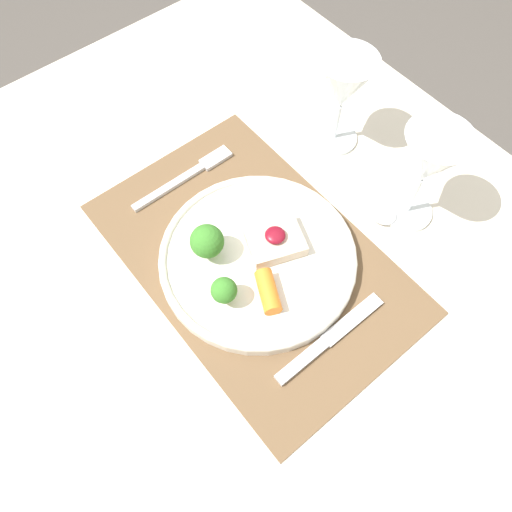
# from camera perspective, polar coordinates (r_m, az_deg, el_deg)

# --- Properties ---
(ground_plane) EXTENTS (8.00, 8.00, 0.00)m
(ground_plane) POSITION_cam_1_polar(r_m,az_deg,el_deg) (1.46, -0.15, -14.65)
(ground_plane) COLOR #4C4742
(dining_table) EXTENTS (1.13, 0.92, 0.77)m
(dining_table) POSITION_cam_1_polar(r_m,az_deg,el_deg) (0.84, -0.24, -3.84)
(dining_table) COLOR beige
(dining_table) RESTS_ON ground_plane
(placemat) EXTENTS (0.48, 0.31, 0.00)m
(placemat) POSITION_cam_1_polar(r_m,az_deg,el_deg) (0.74, -0.28, -0.13)
(placemat) COLOR brown
(placemat) RESTS_ON dining_table
(dinner_plate) EXTENTS (0.29, 0.29, 0.08)m
(dinner_plate) POSITION_cam_1_polar(r_m,az_deg,el_deg) (0.72, -0.19, -0.26)
(dinner_plate) COLOR silver
(dinner_plate) RESTS_ON placemat
(fork) EXTENTS (0.02, 0.19, 0.01)m
(fork) POSITION_cam_1_polar(r_m,az_deg,el_deg) (0.83, -7.58, 9.25)
(fork) COLOR silver
(fork) RESTS_ON placemat
(knife) EXTENTS (0.02, 0.19, 0.01)m
(knife) POSITION_cam_1_polar(r_m,az_deg,el_deg) (0.69, 7.69, -9.90)
(knife) COLOR silver
(knife) RESTS_ON placemat
(spoon) EXTENTS (0.17, 0.04, 0.01)m
(spoon) POSITION_cam_1_polar(r_m,az_deg,el_deg) (0.81, 13.18, 5.76)
(spoon) COLOR silver
(spoon) RESTS_ON dining_table
(wine_glass_near) EXTENTS (0.09, 0.09, 0.17)m
(wine_glass_near) POSITION_cam_1_polar(r_m,az_deg,el_deg) (0.73, 19.17, 10.05)
(wine_glass_near) COLOR white
(wine_glass_near) RESTS_ON dining_table
(wine_glass_far) EXTENTS (0.09, 0.09, 0.16)m
(wine_glass_far) POSITION_cam_1_polar(r_m,az_deg,el_deg) (0.81, 9.98, 18.46)
(wine_glass_far) COLOR white
(wine_glass_far) RESTS_ON dining_table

